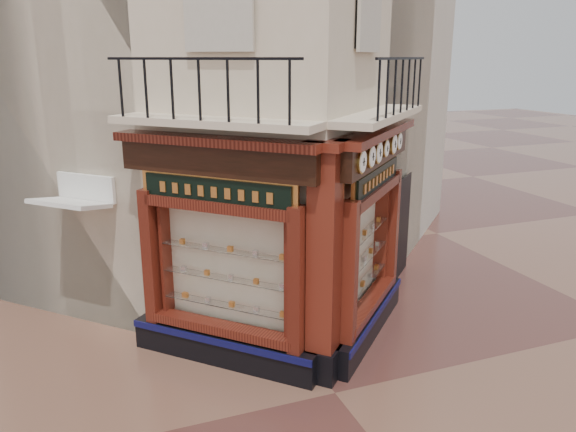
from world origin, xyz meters
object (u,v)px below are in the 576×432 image
clock_d (386,148)px  corner_pilaster (324,268)px  clock_f (399,141)px  clock_c (378,152)px  clock_a (362,162)px  signboard_left (216,191)px  clock_b (371,157)px  awning (84,335)px  signboard_right (377,178)px  clock_e (393,144)px

clock_d → corner_pilaster: bearing=167.1°
clock_f → clock_c: bearing=-180.0°
clock_d → clock_c: bearing=-180.0°
clock_a → clock_c: bearing=0.0°
signboard_left → corner_pilaster: bearing=-169.8°
clock_d → clock_b: bearing=180.0°
clock_c → clock_d: 0.48m
awning → signboard_right: 6.34m
clock_a → awning: clock_a is taller
awning → clock_e: bearing=-150.5°
clock_a → signboard_left: 2.36m
corner_pilaster → clock_e: 2.97m
clock_b → clock_a: bearing=-180.0°
clock_d → signboard_right: size_ratio=0.16×
clock_e → signboard_right: size_ratio=0.20×
awning → signboard_left: size_ratio=0.64×
clock_c → clock_f: clock_c is taller
corner_pilaster → signboard_left: (-1.46, 1.01, 1.15)m
clock_e → signboard_left: size_ratio=0.19×
awning → clock_c: bearing=-160.1°
awning → signboard_left: bearing=-176.5°
clock_b → clock_f: 1.91m
clock_b → clock_e: (1.05, 1.05, -0.00)m
clock_a → signboard_right: 1.43m
clock_b → clock_d: clock_b is taller
corner_pilaster → clock_a: size_ratio=10.46×
clock_e → clock_f: (0.30, 0.30, 0.00)m
clock_d → clock_e: size_ratio=0.80×
clock_d → signboard_left: size_ratio=0.15×
clock_b → signboard_left: 2.57m
corner_pilaster → signboard_left: size_ratio=1.92×
corner_pilaster → signboard_left: bearing=100.2°
signboard_right → clock_d: bearing=-45.6°
clock_c → signboard_right: 0.65m
clock_b → clock_e: bearing=0.0°
clock_e → awning: (-5.72, 1.59, -3.62)m
clock_d → awning: 6.73m
clock_d → awning: size_ratio=0.24×
corner_pilaster → awning: bearing=96.0°
clock_e → clock_f: size_ratio=1.12×
clock_b → awning: clock_b is taller
clock_a → clock_e: (1.42, 1.42, -0.00)m
clock_a → clock_e: bearing=0.0°
clock_a → clock_f: bearing=0.0°
clock_f → clock_b: bearing=-180.0°
signboard_left → signboard_right: bearing=-135.0°
clock_c → clock_f: 1.47m
clock_d → awning: bearing=114.5°
corner_pilaster → clock_b: (0.97, 0.36, 1.67)m
signboard_left → signboard_right: 2.92m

